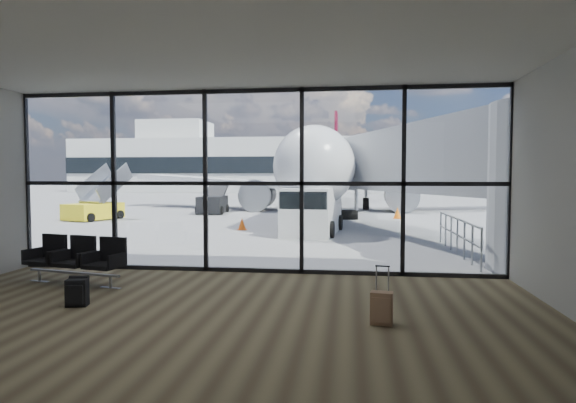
% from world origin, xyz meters
% --- Properties ---
extents(ground, '(220.00, 220.00, 0.00)m').
position_xyz_m(ground, '(0.00, 40.00, 0.00)').
color(ground, slate).
rests_on(ground, ground).
extents(lounge_shell, '(12.02, 8.01, 4.51)m').
position_xyz_m(lounge_shell, '(0.00, -4.80, 2.65)').
color(lounge_shell, brown).
rests_on(lounge_shell, ground).
extents(glass_curtain_wall, '(12.10, 0.12, 4.50)m').
position_xyz_m(glass_curtain_wall, '(0.00, 0.00, 2.25)').
color(glass_curtain_wall, white).
rests_on(glass_curtain_wall, ground).
extents(jet_bridge, '(8.00, 16.50, 4.33)m').
position_xyz_m(jet_bridge, '(4.90, 7.07, 2.76)').
color(jet_bridge, '#A6A8AB').
rests_on(jet_bridge, ground).
extents(apron_railing, '(0.06, 5.46, 1.11)m').
position_xyz_m(apron_railing, '(5.60, 3.50, 0.72)').
color(apron_railing, gray).
rests_on(apron_railing, ground).
extents(far_terminal, '(80.00, 12.20, 11.00)m').
position_xyz_m(far_terminal, '(-0.59, 61.97, 4.21)').
color(far_terminal, silver).
rests_on(far_terminal, ground).
extents(tree_0, '(4.95, 4.95, 7.12)m').
position_xyz_m(tree_0, '(-45.00, 72.00, 4.63)').
color(tree_0, '#382619').
rests_on(tree_0, ground).
extents(tree_1, '(5.61, 5.61, 8.07)m').
position_xyz_m(tree_1, '(-39.00, 72.00, 5.25)').
color(tree_1, '#382619').
rests_on(tree_1, ground).
extents(tree_2, '(6.27, 6.27, 9.03)m').
position_xyz_m(tree_2, '(-33.00, 72.00, 5.88)').
color(tree_2, '#382619').
rests_on(tree_2, ground).
extents(tree_3, '(4.95, 4.95, 7.12)m').
position_xyz_m(tree_3, '(-27.00, 72.00, 4.63)').
color(tree_3, '#382619').
rests_on(tree_3, ground).
extents(tree_4, '(5.61, 5.61, 8.07)m').
position_xyz_m(tree_4, '(-21.00, 72.00, 5.25)').
color(tree_4, '#382619').
rests_on(tree_4, ground).
extents(tree_5, '(6.27, 6.27, 9.03)m').
position_xyz_m(tree_5, '(-15.00, 72.00, 5.88)').
color(tree_5, '#382619').
rests_on(tree_5, ground).
extents(seating_row, '(2.38, 1.11, 1.05)m').
position_xyz_m(seating_row, '(-3.60, -1.72, 0.58)').
color(seating_row, gray).
rests_on(seating_row, ground).
extents(backpack, '(0.40, 0.39, 0.55)m').
position_xyz_m(backpack, '(-2.56, -3.48, 0.27)').
color(backpack, black).
rests_on(backpack, ground).
extents(suitcase, '(0.37, 0.29, 0.95)m').
position_xyz_m(suitcase, '(2.87, -3.90, 0.29)').
color(suitcase, '#926E51').
rests_on(suitcase, ground).
extents(airliner, '(30.14, 34.84, 8.98)m').
position_xyz_m(airliner, '(0.87, 23.90, 2.74)').
color(airliner, silver).
rests_on(airliner, ground).
extents(service_van, '(2.46, 4.53, 1.90)m').
position_xyz_m(service_van, '(0.80, 8.28, 0.98)').
color(service_van, silver).
rests_on(service_van, ground).
extents(belt_loader, '(1.91, 4.27, 1.91)m').
position_xyz_m(belt_loader, '(-6.39, 18.45, 0.64)').
color(belt_loader, black).
rests_on(belt_loader, ground).
extents(mobile_stairs, '(2.56, 3.85, 2.49)m').
position_xyz_m(mobile_stairs, '(-11.55, 13.19, 0.60)').
color(mobile_stairs, yellow).
rests_on(mobile_stairs, ground).
extents(traffic_cone_a, '(0.38, 0.38, 0.54)m').
position_xyz_m(traffic_cone_a, '(-2.39, 9.23, 0.26)').
color(traffic_cone_a, '#F95B0D').
rests_on(traffic_cone_a, ground).
extents(traffic_cone_c, '(0.45, 0.45, 0.65)m').
position_xyz_m(traffic_cone_c, '(5.00, 15.94, 0.31)').
color(traffic_cone_c, orange).
rests_on(traffic_cone_c, ground).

